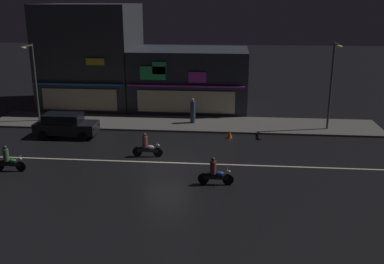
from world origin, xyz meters
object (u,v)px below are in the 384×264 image
motorcycle_lead (147,147)px  motorcycle_following (215,173)px  streetlamp_west (33,76)px  streetlamp_mid (332,79)px  motorcycle_opposite_lane (8,160)px  parked_car_near_kerb (66,125)px  traffic_cone (230,134)px  pedestrian_on_sidewalk (193,111)px

motorcycle_lead → motorcycle_following: (4.38, -3.89, 0.00)m
streetlamp_west → streetlamp_mid: (22.27, -0.28, 0.18)m
streetlamp_mid → motorcycle_opposite_lane: size_ratio=3.34×
parked_car_near_kerb → traffic_cone: parked_car_near_kerb is taller
motorcycle_lead → motorcycle_opposite_lane: bearing=-152.5°
parked_car_near_kerb → traffic_cone: size_ratio=7.82×
motorcycle_opposite_lane → traffic_cone: size_ratio=3.45×
pedestrian_on_sidewalk → traffic_cone: (2.90, -3.18, -0.76)m
streetlamp_west → motorcycle_following: (14.40, -10.72, -3.12)m
motorcycle_lead → motorcycle_opposite_lane: same height
parked_car_near_kerb → motorcycle_opposite_lane: 6.62m
motorcycle_following → traffic_cone: bearing=-102.1°
streetlamp_mid → motorcycle_following: bearing=-127.0°
parked_car_near_kerb → motorcycle_lead: parked_car_near_kerb is taller
parked_car_near_kerb → motorcycle_following: (10.84, -7.37, -0.24)m
streetlamp_mid → motorcycle_following: (-7.87, -10.44, -3.30)m
motorcycle_following → traffic_cone: (0.69, 8.21, -0.36)m
streetlamp_mid → motorcycle_opposite_lane: (-19.60, -9.63, -3.30)m
motorcycle_following → traffic_cone: size_ratio=3.45×
pedestrian_on_sidewalk → motorcycle_lead: size_ratio=1.02×
pedestrian_on_sidewalk → streetlamp_west: bearing=-138.7°
pedestrian_on_sidewalk → motorcycle_opposite_lane: pedestrian_on_sidewalk is taller
streetlamp_west → motorcycle_lead: size_ratio=3.16×
traffic_cone → streetlamp_west: bearing=170.5°
parked_car_near_kerb → motorcycle_lead: size_ratio=2.26×
parked_car_near_kerb → motorcycle_opposite_lane: size_ratio=2.26×
motorcycle_opposite_lane → motorcycle_lead: bearing=-158.1°
streetlamp_mid → pedestrian_on_sidewalk: 10.53m
streetlamp_mid → motorcycle_following: size_ratio=3.34×
streetlamp_mid → motorcycle_lead: size_ratio=3.34×
streetlamp_west → streetlamp_mid: 22.27m
traffic_cone → motorcycle_lead: bearing=-139.6°
streetlamp_mid → motorcycle_opposite_lane: bearing=-153.8°
motorcycle_lead → traffic_cone: size_ratio=3.45×
motorcycle_following → motorcycle_opposite_lane: bearing=-11.3°
parked_car_near_kerb → traffic_cone: (11.53, 0.83, -0.59)m
pedestrian_on_sidewalk → streetlamp_mid: bearing=32.9°
motorcycle_opposite_lane → traffic_cone: 14.46m
streetlamp_west → pedestrian_on_sidewalk: streetlamp_west is taller
motorcycle_lead → traffic_cone: bearing=45.2°
streetlamp_west → motorcycle_opposite_lane: size_ratio=3.16×
pedestrian_on_sidewalk → motorcycle_opposite_lane: (-9.52, -10.57, -0.40)m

